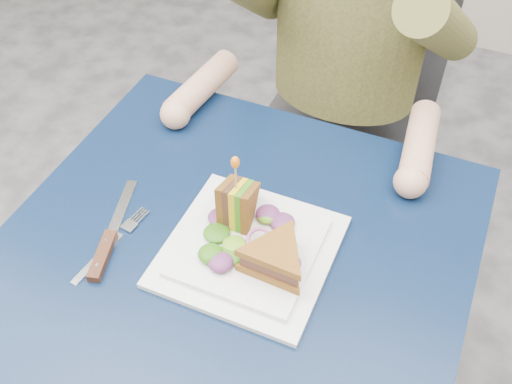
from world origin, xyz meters
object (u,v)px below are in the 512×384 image
at_px(plate, 249,249).
at_px(fork, 109,246).
at_px(table, 230,283).
at_px(sandwich_upright, 237,204).
at_px(sandwich_flat, 276,258).
at_px(chair, 351,93).
at_px(knife, 106,246).

bearing_deg(plate, fork, -159.45).
relative_size(table, sandwich_upright, 6.19).
height_order(table, fork, fork).
distance_m(table, fork, 0.21).
relative_size(table, sandwich_flat, 5.77).
height_order(chair, knife, chair).
relative_size(sandwich_flat, fork, 0.73).
bearing_deg(knife, table, 19.99).
bearing_deg(table, sandwich_upright, 101.12).
bearing_deg(plate, sandwich_upright, 132.93).
distance_m(fork, knife, 0.01).
height_order(sandwich_flat, knife, sandwich_flat).
bearing_deg(plate, chair, 92.37).
xyz_separation_m(chair, sandwich_flat, (0.08, -0.75, 0.23)).
distance_m(sandwich_flat, fork, 0.28).
relative_size(chair, sandwich_upright, 7.68).
xyz_separation_m(plate, knife, (-0.22, -0.08, -0.00)).
distance_m(plate, sandwich_flat, 0.07).
height_order(sandwich_flat, fork, sandwich_flat).
bearing_deg(knife, plate, 21.13).
relative_size(chair, knife, 4.28).
bearing_deg(knife, chair, 77.02).
xyz_separation_m(sandwich_upright, fork, (-0.17, -0.12, -0.05)).
bearing_deg(fork, chair, 77.15).
distance_m(sandwich_upright, knife, 0.22).
bearing_deg(sandwich_flat, sandwich_upright, 144.15).
height_order(table, chair, chair).
bearing_deg(sandwich_upright, knife, -143.55).
height_order(sandwich_upright, knife, sandwich_upright).
bearing_deg(chair, table, -90.00).
distance_m(table, chair, 0.75).
height_order(chair, plate, chair).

